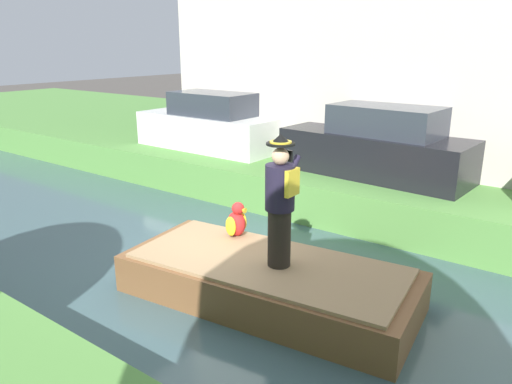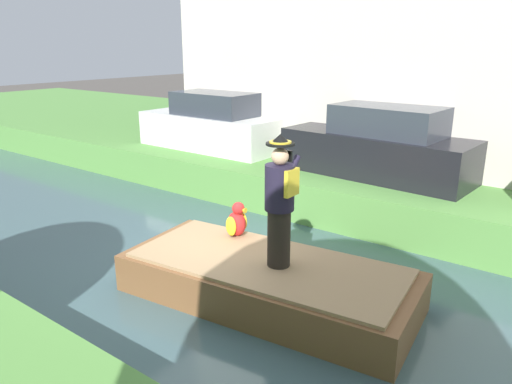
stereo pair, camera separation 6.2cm
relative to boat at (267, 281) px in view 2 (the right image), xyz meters
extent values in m
plane|color=#4C4742|center=(0.00, 1.23, -0.40)|extent=(80.00, 80.00, 0.00)
cube|color=#3D565B|center=(0.00, 1.23, -0.35)|extent=(5.80, 48.00, 0.10)
cube|color=#568E42|center=(7.67, 1.23, 0.07)|extent=(9.55, 48.00, 0.95)
cube|color=brown|center=(0.00, 0.00, -0.02)|extent=(2.26, 4.38, 0.56)
cube|color=#997A56|center=(0.00, 0.00, 0.28)|extent=(2.08, 4.03, 0.05)
cylinder|color=black|center=(0.00, -0.19, 0.72)|extent=(0.32, 0.32, 0.82)
cylinder|color=black|center=(0.00, -0.19, 1.44)|extent=(0.40, 0.40, 0.62)
cube|color=gold|center=(0.00, -0.38, 1.54)|extent=(0.28, 0.06, 0.36)
sphere|color=#DBA884|center=(0.00, -0.19, 1.86)|extent=(0.23, 0.23, 0.23)
cylinder|color=black|center=(0.00, -0.19, 2.03)|extent=(0.38, 0.38, 0.03)
cone|color=black|center=(0.00, -0.19, 2.10)|extent=(0.26, 0.26, 0.12)
cylinder|color=gold|center=(0.00, -0.19, 2.05)|extent=(0.29, 0.29, 0.02)
cylinder|color=black|center=(0.22, -0.23, 1.62)|extent=(0.38, 0.09, 0.43)
cube|color=black|center=(0.13, -0.25, 1.85)|extent=(0.03, 0.08, 0.15)
ellipsoid|color=red|center=(0.50, 0.96, 0.51)|extent=(0.26, 0.32, 0.40)
sphere|color=red|center=(0.50, 0.92, 0.78)|extent=(0.20, 0.20, 0.20)
cone|color=yellow|center=(0.50, 0.82, 0.77)|extent=(0.09, 0.09, 0.09)
ellipsoid|color=yellow|center=(0.36, 0.96, 0.51)|extent=(0.08, 0.20, 0.32)
ellipsoid|color=yellow|center=(0.64, 0.96, 0.51)|extent=(0.08, 0.20, 0.32)
cube|color=black|center=(4.60, 0.37, 1.00)|extent=(1.98, 4.11, 0.90)
cube|color=#2D333D|center=(4.60, 0.17, 1.75)|extent=(1.60, 2.30, 0.60)
cube|color=white|center=(4.60, 5.13, 1.00)|extent=(1.75, 4.02, 0.90)
cube|color=#2D333D|center=(4.60, 4.93, 1.75)|extent=(1.47, 2.22, 0.60)
camera|label=1|loc=(-5.19, -3.62, 3.28)|focal=34.16mm
camera|label=2|loc=(-5.15, -3.67, 3.28)|focal=34.16mm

